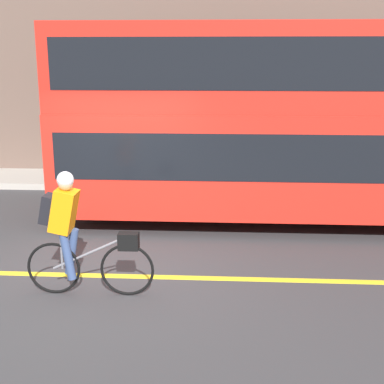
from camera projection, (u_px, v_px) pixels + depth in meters
name	position (u px, v px, depth m)	size (l,w,h in m)	color
ground_plane	(102.00, 272.00, 7.71)	(80.00, 80.00, 0.00)	#38383A
road_center_line	(100.00, 275.00, 7.58)	(50.00, 0.14, 0.01)	yellow
sidewalk_curb	(152.00, 180.00, 13.00)	(60.00, 1.66, 0.15)	#A8A399
bus	(324.00, 115.00, 9.65)	(9.63, 2.47, 3.57)	black
cyclist_on_bike	(75.00, 230.00, 6.79)	(1.66, 0.32, 1.64)	black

